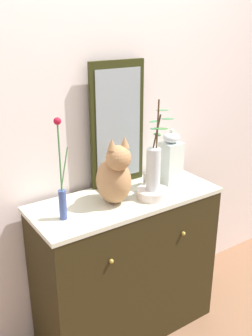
% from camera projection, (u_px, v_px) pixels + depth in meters
% --- Properties ---
extents(ground_plane, '(6.00, 6.00, 0.00)m').
position_uv_depth(ground_plane, '(126.00, 326.00, 2.57)').
color(ground_plane, '#885E42').
extents(wall_back, '(4.40, 0.08, 2.60)m').
position_uv_depth(wall_back, '(98.00, 125.00, 2.33)').
color(wall_back, silver).
rests_on(wall_back, ground_plane).
extents(sideboard, '(1.12, 0.47, 0.94)m').
position_uv_depth(sideboard, '(126.00, 266.00, 2.40)').
color(sideboard, black).
rests_on(sideboard, ground_plane).
extents(mirror_leaning, '(0.36, 0.03, 0.74)m').
position_uv_depth(mirror_leaning, '(118.00, 125.00, 2.29)').
color(mirror_leaning, black).
rests_on(mirror_leaning, sideboard).
extents(cat_sitting, '(0.21, 0.41, 0.39)m').
position_uv_depth(cat_sitting, '(114.00, 176.00, 2.11)').
color(cat_sitting, '#A9794E').
rests_on(cat_sitting, sideboard).
extents(vase_slim_green, '(0.07, 0.04, 0.53)m').
position_uv_depth(vase_slim_green, '(62.00, 190.00, 1.93)').
color(vase_slim_green, '#3B4E8E').
rests_on(vase_slim_green, sideboard).
extents(bowl_porcelain, '(0.18, 0.18, 0.05)m').
position_uv_depth(bowl_porcelain, '(153.00, 193.00, 2.22)').
color(bowl_porcelain, white).
rests_on(bowl_porcelain, sideboard).
extents(vase_glass_clear, '(0.14, 0.13, 0.52)m').
position_uv_depth(vase_glass_clear, '(154.00, 166.00, 2.16)').
color(vase_glass_clear, silver).
rests_on(vase_glass_clear, bowl_porcelain).
extents(jar_lidded_porcelain, '(0.11, 0.11, 0.37)m').
position_uv_depth(jar_lidded_porcelain, '(171.00, 161.00, 2.31)').
color(jar_lidded_porcelain, white).
rests_on(jar_lidded_porcelain, sideboard).
extents(candle_pillar, '(0.05, 0.05, 0.11)m').
position_uv_depth(candle_pillar, '(147.00, 180.00, 2.34)').
color(candle_pillar, silver).
rests_on(candle_pillar, sideboard).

